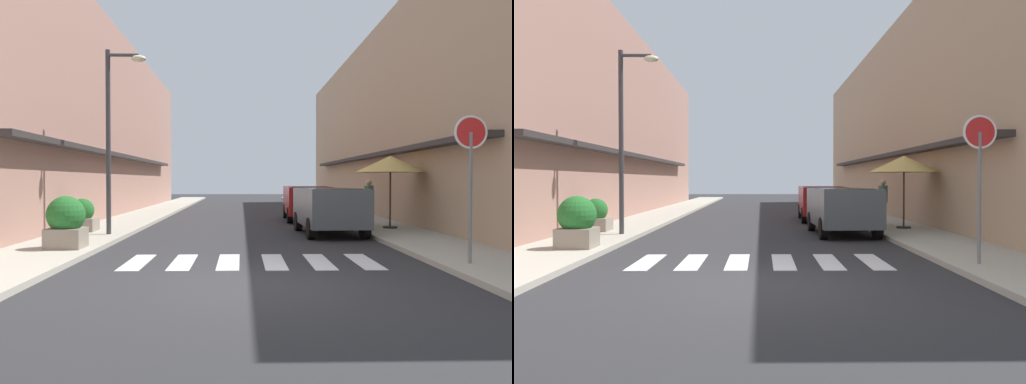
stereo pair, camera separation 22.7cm
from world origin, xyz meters
TOP-DOWN VIEW (x-y plane):
  - ground_plane at (0.00, 15.33)m, footprint 84.30×84.30m
  - sidewalk_left at (-4.73, 15.33)m, footprint 2.23×53.65m
  - sidewalk_right at (4.73, 15.33)m, footprint 2.23×53.65m
  - building_row_left at (-8.34, 16.24)m, footprint 5.50×36.49m
  - building_row_right at (8.34, 16.24)m, footprint 5.50×36.49m
  - crosswalk at (-0.00, 2.49)m, footprint 5.20×2.20m
  - parked_car_near at (2.56, 8.04)m, footprint 1.92×4.06m
  - parked_car_mid at (2.56, 13.88)m, footprint 1.90×4.35m
  - round_street_sign at (4.18, 1.45)m, footprint 0.65×0.07m
  - street_lamp at (-3.95, 7.25)m, footprint 1.19×0.28m
  - cafe_umbrella at (4.77, 9.03)m, footprint 2.32×2.32m
  - planter_corner at (-4.33, 3.99)m, footprint 0.89×0.89m
  - planter_midblock at (-5.20, 8.24)m, footprint 0.86×0.86m
  - pedestrian_walking_near at (4.43, 10.63)m, footprint 0.34×0.34m

SIDE VIEW (x-z plane):
  - ground_plane at x=0.00m, z-range 0.00..0.00m
  - crosswalk at x=0.00m, z-range 0.00..0.01m
  - sidewalk_left at x=-4.73m, z-range 0.00..0.12m
  - sidewalk_right at x=4.73m, z-range 0.00..0.12m
  - planter_midblock at x=-5.20m, z-range 0.07..1.09m
  - planter_corner at x=-4.33m, z-range 0.12..1.35m
  - parked_car_near at x=2.56m, z-range 0.19..1.66m
  - parked_car_mid at x=2.56m, z-range 0.19..1.66m
  - pedestrian_walking_near at x=4.43m, z-range 0.16..1.78m
  - cafe_umbrella at x=4.77m, z-range 1.04..3.46m
  - round_street_sign at x=4.18m, z-range 0.88..3.72m
  - street_lamp at x=-3.95m, z-range 0.72..6.15m
  - building_row_right at x=8.34m, z-range 0.00..8.63m
  - building_row_left at x=-8.34m, z-range 0.00..8.67m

